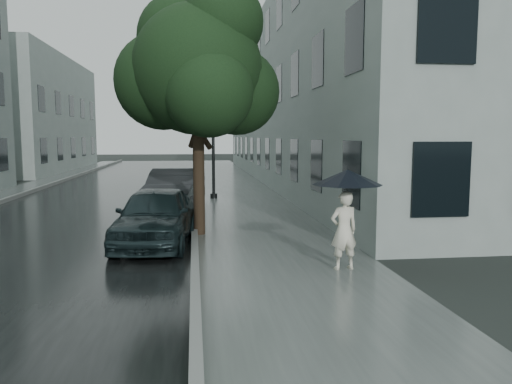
{
  "coord_description": "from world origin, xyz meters",
  "views": [
    {
      "loc": [
        -1.57,
        -7.85,
        2.46
      ],
      "look_at": [
        -0.29,
        2.36,
        1.3
      ],
      "focal_mm": 35.0,
      "sensor_mm": 36.0,
      "label": 1
    }
  ],
  "objects": [
    {
      "name": "ground",
      "position": [
        0.0,
        0.0,
        0.0
      ],
      "size": [
        120.0,
        120.0,
        0.0
      ],
      "primitive_type": "plane",
      "color": "black",
      "rests_on": "ground"
    },
    {
      "name": "sidewalk",
      "position": [
        0.25,
        12.0,
        0.0
      ],
      "size": [
        3.5,
        60.0,
        0.01
      ],
      "primitive_type": "cube",
      "color": "slate",
      "rests_on": "ground"
    },
    {
      "name": "kerb_near",
      "position": [
        -1.57,
        12.0,
        0.07
      ],
      "size": [
        0.15,
        60.0,
        0.15
      ],
      "primitive_type": "cube",
      "color": "slate",
      "rests_on": "ground"
    },
    {
      "name": "asphalt_road",
      "position": [
        -5.08,
        12.0,
        0.0
      ],
      "size": [
        6.85,
        60.0,
        0.0
      ],
      "primitive_type": "cube",
      "color": "black",
      "rests_on": "ground"
    },
    {
      "name": "kerb_far",
      "position": [
        -8.57,
        12.0,
        0.07
      ],
      "size": [
        0.15,
        60.0,
        0.15
      ],
      "primitive_type": "cube",
      "color": "slate",
      "rests_on": "ground"
    },
    {
      "name": "building_near",
      "position": [
        5.47,
        19.5,
        4.5
      ],
      "size": [
        7.02,
        36.0,
        9.0
      ],
      "color": "#8E9B96",
      "rests_on": "ground"
    },
    {
      "name": "building_far_b",
      "position": [
        -13.77,
        30.0,
        4.0
      ],
      "size": [
        7.02,
        18.0,
        8.0
      ],
      "color": "#8E9B96",
      "rests_on": "ground"
    },
    {
      "name": "pedestrian",
      "position": [
        1.15,
        0.89,
        0.74
      ],
      "size": [
        0.58,
        0.43,
        1.46
      ],
      "primitive_type": "imported",
      "rotation": [
        0.0,
        0.0,
        3.31
      ],
      "color": "silver",
      "rests_on": "sidewalk"
    },
    {
      "name": "umbrella",
      "position": [
        1.18,
        0.85,
        1.72
      ],
      "size": [
        1.36,
        1.36,
        0.97
      ],
      "rotation": [
        0.0,
        0.0,
        0.07
      ],
      "color": "black",
      "rests_on": "ground"
    },
    {
      "name": "street_tree",
      "position": [
        -1.45,
        4.69,
        4.11
      ],
      "size": [
        4.14,
        3.76,
        6.13
      ],
      "color": "#332619",
      "rests_on": "ground"
    },
    {
      "name": "lamp_post",
      "position": [
        -0.96,
        11.69,
        2.84
      ],
      "size": [
        0.83,
        0.43,
        4.94
      ],
      "rotation": [
        0.0,
        0.0,
        0.24
      ],
      "color": "black",
      "rests_on": "ground"
    },
    {
      "name": "car_near",
      "position": [
        -2.44,
        3.47,
        0.67
      ],
      "size": [
        1.92,
        4.0,
        1.32
      ],
      "primitive_type": "imported",
      "rotation": [
        0.0,
        0.0,
        -0.09
      ],
      "color": "black",
      "rests_on": "ground"
    },
    {
      "name": "car_far",
      "position": [
        -2.2,
        8.33,
        0.7
      ],
      "size": [
        2.05,
        4.4,
        1.4
      ],
      "primitive_type": "imported",
      "rotation": [
        0.0,
        0.0,
        -0.14
      ],
      "color": "#26292C",
      "rests_on": "ground"
    }
  ]
}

